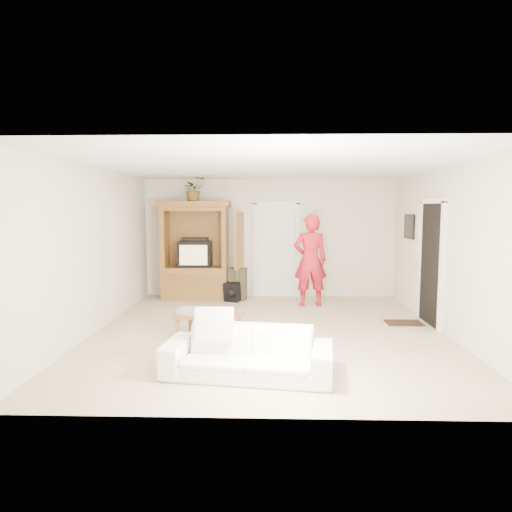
{
  "coord_description": "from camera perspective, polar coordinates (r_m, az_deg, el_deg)",
  "views": [
    {
      "loc": [
        -0.0,
        -7.08,
        1.96
      ],
      "look_at": [
        -0.23,
        0.6,
        1.15
      ],
      "focal_mm": 32.0,
      "sensor_mm": 36.0,
      "label": 1
    }
  ],
  "objects": [
    {
      "name": "door_back",
      "position": [
        10.1,
        2.53,
        0.67
      ],
      "size": [
        0.85,
        0.05,
        2.04
      ],
      "primitive_type": "cube",
      "color": "white",
      "rests_on": "floor"
    },
    {
      "name": "sofa",
      "position": [
        5.42,
        -1.01,
        -11.99
      ],
      "size": [
        2.03,
        1.01,
        0.57
      ],
      "primitive_type": "imported",
      "rotation": [
        0.0,
        0.0,
        -0.13
      ],
      "color": "white",
      "rests_on": "floor"
    },
    {
      "name": "ceiling",
      "position": [
        7.11,
        1.72,
        11.18
      ],
      "size": [
        6.0,
        6.0,
        0.0
      ],
      "primitive_type": "plane",
      "rotation": [
        3.14,
        0.0,
        0.0
      ],
      "color": "white",
      "rests_on": "floor"
    },
    {
      "name": "candle",
      "position": [
        7.02,
        -4.82,
        -6.73
      ],
      "size": [
        0.08,
        0.08,
        0.1
      ],
      "primitive_type": "cylinder",
      "color": "tan",
      "rests_on": "coffee_table"
    },
    {
      "name": "coffee_table",
      "position": [
        7.01,
        -5.94,
        -7.56
      ],
      "size": [
        1.1,
        0.82,
        0.36
      ],
      "rotation": [
        0.0,
        0.0,
        -0.33
      ],
      "color": "#9E6436",
      "rests_on": "floor"
    },
    {
      "name": "wall_back",
      "position": [
        10.1,
        1.69,
        2.26
      ],
      "size": [
        5.5,
        0.0,
        5.5
      ],
      "primitive_type": "plane",
      "rotation": [
        1.57,
        0.0,
        0.0
      ],
      "color": "silver",
      "rests_on": "floor"
    },
    {
      "name": "armoire",
      "position": [
        9.93,
        -7.46,
        -0.12
      ],
      "size": [
        1.82,
        1.14,
        2.1
      ],
      "color": "brown",
      "rests_on": "floor"
    },
    {
      "name": "floor",
      "position": [
        7.35,
        1.65,
        -9.46
      ],
      "size": [
        6.0,
        6.0,
        0.0
      ],
      "primitive_type": "plane",
      "color": "tan",
      "rests_on": "ground"
    },
    {
      "name": "doorway_right",
      "position": [
        8.2,
        21.08,
        -0.97
      ],
      "size": [
        0.05,
        0.9,
        2.04
      ],
      "primitive_type": "cube",
      "color": "black",
      "rests_on": "floor"
    },
    {
      "name": "wall_left",
      "position": [
        7.62,
        -19.46,
        0.71
      ],
      "size": [
        0.0,
        6.0,
        6.0
      ],
      "primitive_type": "plane",
      "rotation": [
        1.57,
        0.0,
        1.57
      ],
      "color": "silver",
      "rests_on": "floor"
    },
    {
      "name": "framed_picture",
      "position": [
        9.39,
        18.62,
        3.5
      ],
      "size": [
        0.03,
        0.6,
        0.48
      ],
      "primitive_type": "cube",
      "color": "black",
      "rests_on": "wall_right"
    },
    {
      "name": "wall_right",
      "position": [
        7.63,
        22.82,
        0.58
      ],
      "size": [
        0.0,
        6.0,
        6.0
      ],
      "primitive_type": "plane",
      "rotation": [
        1.57,
        0.0,
        -1.57
      ],
      "color": "silver",
      "rests_on": "floor"
    },
    {
      "name": "backpack_olive",
      "position": [
        9.75,
        -2.33,
        -3.52
      ],
      "size": [
        0.41,
        0.33,
        0.69
      ],
      "primitive_type": null,
      "rotation": [
        0.0,
        0.0,
        -0.18
      ],
      "color": "#47442B",
      "rests_on": "floor"
    },
    {
      "name": "doormat",
      "position": [
        8.25,
        18.0,
        -7.95
      ],
      "size": [
        0.6,
        0.4,
        0.02
      ],
      "primitive_type": "cube",
      "color": "#382316",
      "rests_on": "floor"
    },
    {
      "name": "wall_front",
      "position": [
        4.13,
        1.68,
        -3.16
      ],
      "size": [
        5.5,
        0.0,
        5.5
      ],
      "primitive_type": "plane",
      "rotation": [
        -1.57,
        0.0,
        0.0
      ],
      "color": "silver",
      "rests_on": "floor"
    },
    {
      "name": "towel",
      "position": [
        7.03,
        -7.97,
        -6.83
      ],
      "size": [
        0.44,
        0.37,
        0.08
      ],
      "primitive_type": "cube",
      "rotation": [
        0.0,
        0.0,
        -0.26
      ],
      "color": "#FF547A",
      "rests_on": "coffee_table"
    },
    {
      "name": "man",
      "position": [
        9.16,
        6.79,
        -0.55
      ],
      "size": [
        0.7,
        0.49,
        1.84
      ],
      "primitive_type": "imported",
      "rotation": [
        0.0,
        0.0,
        3.22
      ],
      "color": "red",
      "rests_on": "floor"
    },
    {
      "name": "backpack_black",
      "position": [
        9.6,
        -3.0,
        -4.58
      ],
      "size": [
        0.37,
        0.29,
        0.4
      ],
      "primitive_type": null,
      "rotation": [
        0.0,
        0.0,
        -0.36
      ],
      "color": "black",
      "rests_on": "floor"
    },
    {
      "name": "plant",
      "position": [
        9.85,
        -7.74,
        8.28
      ],
      "size": [
        0.61,
        0.59,
        0.52
      ],
      "primitive_type": "imported",
      "rotation": [
        0.0,
        0.0,
        0.53
      ],
      "color": "#4C7238",
      "rests_on": "armoire"
    }
  ]
}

